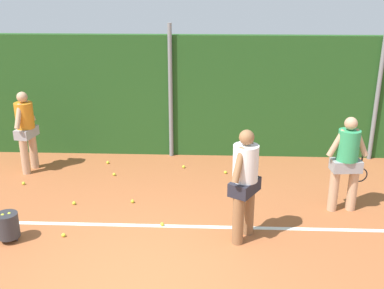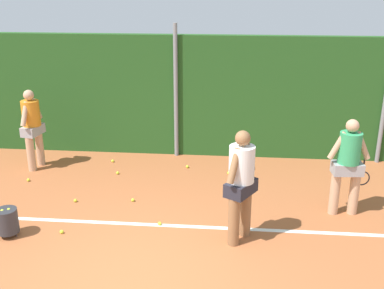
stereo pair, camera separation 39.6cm
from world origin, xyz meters
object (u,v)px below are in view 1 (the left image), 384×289
(tennis_ball_6, at_px, (162,224))
(tennis_ball_3, at_px, (64,235))
(player_midcourt, at_px, (347,159))
(player_backcourt_far, at_px, (26,127))
(tennis_ball_8, at_px, (231,185))
(tennis_ball_13, at_px, (184,167))
(tennis_ball_11, at_px, (108,162))
(tennis_ball_9, at_px, (74,203))
(player_foreground_near, at_px, (245,180))
(tennis_ball_1, at_px, (225,172))
(tennis_ball_4, at_px, (132,201))
(tennis_ball_0, at_px, (114,174))
(tennis_ball_10, at_px, (24,183))
(ball_hopper, at_px, (8,225))

(tennis_ball_6, bearing_deg, tennis_ball_3, -165.07)
(player_midcourt, relative_size, player_backcourt_far, 1.00)
(tennis_ball_8, bearing_deg, tennis_ball_13, 138.32)
(tennis_ball_11, distance_m, tennis_ball_13, 1.81)
(tennis_ball_9, bearing_deg, tennis_ball_6, -22.60)
(player_foreground_near, distance_m, tennis_ball_1, 2.91)
(tennis_ball_6, bearing_deg, tennis_ball_13, 85.31)
(tennis_ball_9, height_order, tennis_ball_11, same)
(player_midcourt, distance_m, tennis_ball_1, 2.86)
(tennis_ball_6, bearing_deg, player_backcourt_far, 143.72)
(player_midcourt, distance_m, tennis_ball_4, 4.10)
(player_foreground_near, height_order, tennis_ball_8, player_foreground_near)
(tennis_ball_3, bearing_deg, tennis_ball_0, 82.67)
(tennis_ball_13, bearing_deg, tennis_ball_11, 173.96)
(tennis_ball_0, relative_size, tennis_ball_13, 1.00)
(tennis_ball_4, relative_size, tennis_ball_10, 1.00)
(tennis_ball_1, distance_m, tennis_ball_3, 3.97)
(player_foreground_near, height_order, tennis_ball_13, player_foreground_near)
(ball_hopper, bearing_deg, tennis_ball_8, 31.67)
(player_midcourt, height_order, ball_hopper, player_midcourt)
(player_foreground_near, height_order, tennis_ball_1, player_foreground_near)
(tennis_ball_8, relative_size, tennis_ball_11, 1.00)
(tennis_ball_3, xyz_separation_m, tennis_ball_13, (1.84, 3.09, 0.00))
(tennis_ball_4, relative_size, tennis_ball_6, 1.00)
(tennis_ball_0, bearing_deg, tennis_ball_10, -163.03)
(tennis_ball_1, height_order, tennis_ball_10, same)
(tennis_ball_3, bearing_deg, tennis_ball_13, 59.19)
(ball_hopper, bearing_deg, tennis_ball_10, 106.03)
(ball_hopper, height_order, tennis_ball_9, ball_hopper)
(tennis_ball_6, relative_size, tennis_ball_11, 1.00)
(ball_hopper, relative_size, tennis_ball_3, 7.78)
(tennis_ball_1, bearing_deg, tennis_ball_0, -174.81)
(player_midcourt, relative_size, tennis_ball_6, 27.56)
(player_midcourt, xyz_separation_m, tennis_ball_10, (-6.43, 0.84, -0.99))
(tennis_ball_3, distance_m, tennis_ball_13, 3.60)
(tennis_ball_0, bearing_deg, tennis_ball_3, -97.33)
(player_foreground_near, distance_m, tennis_ball_11, 4.48)
(player_foreground_near, bearing_deg, tennis_ball_3, 123.08)
(tennis_ball_10, height_order, tennis_ball_11, same)
(ball_hopper, relative_size, tennis_ball_6, 7.78)
(tennis_ball_1, bearing_deg, tennis_ball_9, -151.04)
(tennis_ball_9, relative_size, tennis_ball_10, 1.00)
(player_midcourt, bearing_deg, tennis_ball_13, 143.59)
(tennis_ball_1, xyz_separation_m, tennis_ball_10, (-4.29, -0.78, 0.00))
(tennis_ball_4, bearing_deg, tennis_ball_1, 39.36)
(tennis_ball_11, bearing_deg, ball_hopper, -104.64)
(tennis_ball_11, bearing_deg, player_backcourt_far, -164.18)
(tennis_ball_0, distance_m, tennis_ball_11, 0.75)
(player_backcourt_far, height_order, tennis_ball_13, player_backcourt_far)
(tennis_ball_4, bearing_deg, tennis_ball_8, 23.74)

